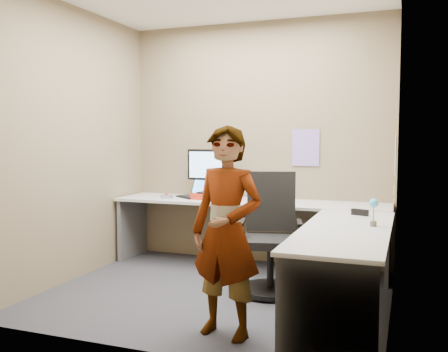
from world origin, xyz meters
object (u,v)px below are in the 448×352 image
at_px(office_chair, 271,244).
at_px(person, 227,232).
at_px(monitor, 208,167).
at_px(desk, 274,225).

height_order(office_chair, person, person).
bearing_deg(office_chair, monitor, 126.80).
relative_size(desk, monitor, 5.81).
relative_size(office_chair, person, 0.72).
xyz_separation_m(office_chair, person, (-0.03, -1.08, 0.31)).
distance_m(office_chair, person, 1.13).
bearing_deg(desk, office_chair, -85.72).
height_order(monitor, person, person).
distance_m(monitor, person, 2.06).
distance_m(desk, monitor, 1.18).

